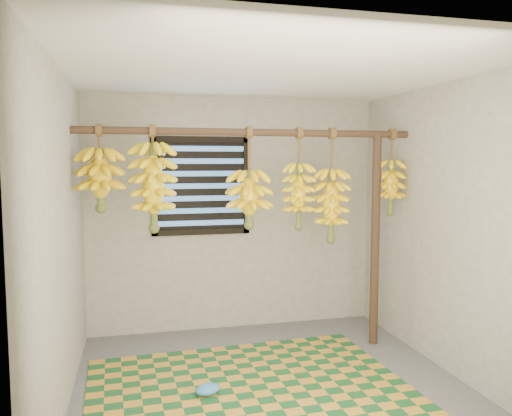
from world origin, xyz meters
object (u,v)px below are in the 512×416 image
object	(u,v)px
banana_bunch_e	(331,205)
banana_bunch_d	(299,196)
banana_bunch_c	(249,199)
banana_bunch_f	(391,187)
banana_bunch_a	(100,180)
support_post	(375,241)
woven_mat	(252,392)
plastic_bag	(208,389)
banana_bunch_b	(153,187)

from	to	relation	value
banana_bunch_e	banana_bunch_d	bearing A→B (deg)	-180.00
banana_bunch_c	banana_bunch_f	size ratio (longest dim) A/B	1.10
banana_bunch_c	banana_bunch_a	bearing A→B (deg)	180.00
support_post	banana_bunch_f	size ratio (longest dim) A/B	2.49
banana_bunch_e	banana_bunch_f	bearing A→B (deg)	-0.00
woven_mat	banana_bunch_a	distance (m)	2.08
plastic_bag	banana_bunch_d	world-z (taller)	banana_bunch_d
support_post	banana_bunch_e	bearing A→B (deg)	180.00
woven_mat	banana_bunch_a	bearing A→B (deg)	146.12
woven_mat	banana_bunch_b	size ratio (longest dim) A/B	2.73
banana_bunch_c	banana_bunch_d	world-z (taller)	same
banana_bunch_a	banana_bunch_f	xyz separation A→B (m)	(2.63, -0.00, -0.09)
plastic_bag	banana_bunch_a	world-z (taller)	banana_bunch_a
banana_bunch_f	banana_bunch_e	bearing A→B (deg)	180.00
support_post	banana_bunch_a	distance (m)	2.55
support_post	banana_bunch_e	size ratio (longest dim) A/B	1.91
support_post	banana_bunch_d	xyz separation A→B (m)	(-0.77, -0.00, 0.44)
banana_bunch_b	banana_bunch_d	size ratio (longest dim) A/B	0.97
banana_bunch_c	banana_bunch_f	xyz separation A→B (m)	(1.38, 0.00, 0.09)
support_post	banana_bunch_f	xyz separation A→B (m)	(0.15, -0.00, 0.51)
banana_bunch_c	banana_bunch_f	bearing A→B (deg)	0.00
banana_bunch_a	banana_bunch_c	bearing A→B (deg)	-0.00
banana_bunch_a	banana_bunch_f	size ratio (longest dim) A/B	0.88
banana_bunch_e	woven_mat	bearing A→B (deg)	-141.22
banana_bunch_d	banana_bunch_c	bearing A→B (deg)	180.00
banana_bunch_e	banana_bunch_f	size ratio (longest dim) A/B	1.30
banana_bunch_d	banana_bunch_b	bearing A→B (deg)	180.00
plastic_bag	banana_bunch_a	distance (m)	1.87
support_post	banana_bunch_f	bearing A→B (deg)	-0.00
banana_bunch_a	banana_bunch_d	world-z (taller)	same
banana_bunch_f	banana_bunch_d	bearing A→B (deg)	180.00
plastic_bag	banana_bunch_d	bearing A→B (deg)	37.07
banana_bunch_f	banana_bunch_b	bearing A→B (deg)	180.00
support_post	woven_mat	bearing A→B (deg)	-151.67
banana_bunch_e	banana_bunch_b	bearing A→B (deg)	180.00
banana_bunch_a	banana_bunch_b	world-z (taller)	same
woven_mat	banana_bunch_d	xyz separation A→B (m)	(0.61, 0.74, 1.44)
banana_bunch_b	banana_bunch_c	size ratio (longest dim) A/B	1.01
woven_mat	banana_bunch_c	bearing A→B (deg)	78.73
banana_bunch_c	banana_bunch_e	distance (m)	0.78
banana_bunch_b	banana_bunch_e	bearing A→B (deg)	0.00
banana_bunch_a	banana_bunch_c	xyz separation A→B (m)	(1.25, -0.00, -0.18)
support_post	banana_bunch_d	bearing A→B (deg)	-180.00
banana_bunch_a	banana_bunch_c	world-z (taller)	same
banana_bunch_b	banana_bunch_f	xyz separation A→B (m)	(2.20, -0.00, -0.02)
banana_bunch_d	banana_bunch_e	size ratio (longest dim) A/B	0.87
plastic_bag	banana_bunch_f	size ratio (longest dim) A/B	0.25
banana_bunch_b	banana_bunch_c	bearing A→B (deg)	-0.00
plastic_bag	banana_bunch_e	size ratio (longest dim) A/B	0.19
banana_bunch_d	banana_bunch_a	bearing A→B (deg)	180.00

